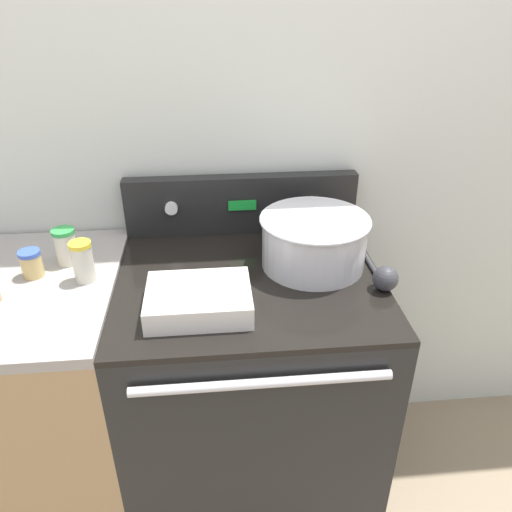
{
  "coord_description": "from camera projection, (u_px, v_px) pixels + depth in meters",
  "views": [
    {
      "loc": [
        -0.1,
        -0.88,
        1.66
      ],
      "look_at": [
        0.02,
        0.34,
        0.97
      ],
      "focal_mm": 35.0,
      "sensor_mm": 36.0,
      "label": 1
    }
  ],
  "objects": [
    {
      "name": "mixing_bowl",
      "position": [
        314.0,
        239.0,
        1.44
      ],
      "size": [
        0.32,
        0.32,
        0.15
      ],
      "color": "silver",
      "rests_on": "stove_range"
    },
    {
      "name": "spice_jar_blue_cap",
      "position": [
        31.0,
        263.0,
        1.39
      ],
      "size": [
        0.06,
        0.06,
        0.08
      ],
      "color": "tan",
      "rests_on": "side_counter"
    },
    {
      "name": "casserole_dish",
      "position": [
        199.0,
        298.0,
        1.27
      ],
      "size": [
        0.27,
        0.2,
        0.06
      ],
      "color": "silver",
      "rests_on": "stove_range"
    },
    {
      "name": "side_counter",
      "position": [
        31.0,
        408.0,
        1.58
      ],
      "size": [
        0.64,
        0.65,
        0.92
      ],
      "color": "tan",
      "rests_on": "ground_plane"
    },
    {
      "name": "control_panel",
      "position": [
        242.0,
        204.0,
        1.63
      ],
      "size": [
        0.75,
        0.07,
        0.19
      ],
      "color": "black",
      "rests_on": "stove_range"
    },
    {
      "name": "spice_jar_yellow_cap",
      "position": [
        83.0,
        261.0,
        1.36
      ],
      "size": [
        0.06,
        0.06,
        0.12
      ],
      "color": "beige",
      "rests_on": "side_counter"
    },
    {
      "name": "kitchen_wall",
      "position": [
        239.0,
        125.0,
        1.57
      ],
      "size": [
        8.0,
        0.05,
        2.5
      ],
      "color": "silver",
      "rests_on": "ground_plane"
    },
    {
      "name": "ladle",
      "position": [
        383.0,
        276.0,
        1.37
      ],
      "size": [
        0.07,
        0.31,
        0.07
      ],
      "color": "#333338",
      "rests_on": "stove_range"
    },
    {
      "name": "stove_range",
      "position": [
        250.0,
        394.0,
        1.64
      ],
      "size": [
        0.75,
        0.68,
        0.91
      ],
      "color": "black",
      "rests_on": "ground_plane"
    },
    {
      "name": "spice_jar_green_cap",
      "position": [
        66.0,
        246.0,
        1.44
      ],
      "size": [
        0.06,
        0.06,
        0.11
      ],
      "color": "beige",
      "rests_on": "side_counter"
    }
  ]
}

